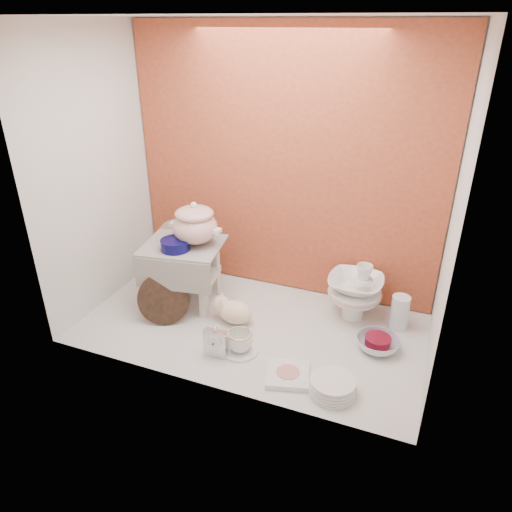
# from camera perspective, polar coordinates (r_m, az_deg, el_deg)

# --- Properties ---
(ground) EXTENTS (1.80, 1.80, 0.00)m
(ground) POSITION_cam_1_polar(r_m,az_deg,el_deg) (2.58, -0.58, -8.47)
(ground) COLOR silver
(ground) RESTS_ON ground
(niche_shell) EXTENTS (1.86, 1.03, 1.53)m
(niche_shell) POSITION_cam_1_polar(r_m,az_deg,el_deg) (2.35, 1.02, 12.94)
(niche_shell) COLOR #C14E30
(niche_shell) RESTS_ON ground
(step_stool) EXTENTS (0.48, 0.43, 0.37)m
(step_stool) POSITION_cam_1_polar(r_m,az_deg,el_deg) (2.73, -8.54, -2.11)
(step_stool) COLOR silver
(step_stool) RESTS_ON ground
(soup_tureen) EXTENTS (0.32, 0.32, 0.25)m
(soup_tureen) POSITION_cam_1_polar(r_m,az_deg,el_deg) (2.60, -7.38, 3.94)
(soup_tureen) COLOR white
(soup_tureen) RESTS_ON step_stool
(cobalt_bowl) EXTENTS (0.18, 0.18, 0.06)m
(cobalt_bowl) POSITION_cam_1_polar(r_m,az_deg,el_deg) (2.59, -9.71, 1.35)
(cobalt_bowl) COLOR #0A0943
(cobalt_bowl) RESTS_ON step_stool
(floral_platter) EXTENTS (0.36, 0.16, 0.34)m
(floral_platter) POSITION_cam_1_polar(r_m,az_deg,el_deg) (3.11, -9.40, 1.22)
(floral_platter) COLOR silver
(floral_platter) RESTS_ON ground
(blue_white_vase) EXTENTS (0.30, 0.30, 0.24)m
(blue_white_vase) POSITION_cam_1_polar(r_m,az_deg,el_deg) (2.94, -7.22, -1.27)
(blue_white_vase) COLOR silver
(blue_white_vase) RESTS_ON ground
(lacquer_tray) EXTENTS (0.31, 0.23, 0.27)m
(lacquer_tray) POSITION_cam_1_polar(r_m,az_deg,el_deg) (2.61, -11.05, -5.11)
(lacquer_tray) COLOR black
(lacquer_tray) RESTS_ON ground
(mantel_clock) EXTENTS (0.12, 0.05, 0.17)m
(mantel_clock) POSITION_cam_1_polar(r_m,az_deg,el_deg) (2.34, -4.89, -10.24)
(mantel_clock) COLOR silver
(mantel_clock) RESTS_ON ground
(plush_pig) EXTENTS (0.28, 0.24, 0.14)m
(plush_pig) POSITION_cam_1_polar(r_m,az_deg,el_deg) (2.57, -2.46, -6.74)
(plush_pig) COLOR beige
(plush_pig) RESTS_ON ground
(teacup_saucer) EXTENTS (0.23, 0.23, 0.01)m
(teacup_saucer) POSITION_cam_1_polar(r_m,az_deg,el_deg) (2.41, -1.94, -11.30)
(teacup_saucer) COLOR white
(teacup_saucer) RESTS_ON ground
(gold_rim_teacup) EXTENTS (0.16, 0.16, 0.10)m
(gold_rim_teacup) POSITION_cam_1_polar(r_m,az_deg,el_deg) (2.37, -1.96, -10.22)
(gold_rim_teacup) COLOR white
(gold_rim_teacup) RESTS_ON teacup_saucer
(lattice_dish) EXTENTS (0.24, 0.24, 0.03)m
(lattice_dish) POSITION_cam_1_polar(r_m,az_deg,el_deg) (2.26, 3.86, -14.07)
(lattice_dish) COLOR white
(lattice_dish) RESTS_ON ground
(dinner_plate_stack) EXTENTS (0.23, 0.23, 0.07)m
(dinner_plate_stack) POSITION_cam_1_polar(r_m,az_deg,el_deg) (2.19, 9.22, -15.22)
(dinner_plate_stack) COLOR white
(dinner_plate_stack) RESTS_ON ground
(crystal_bowl) EXTENTS (0.27, 0.27, 0.07)m
(crystal_bowl) POSITION_cam_1_polar(r_m,az_deg,el_deg) (2.48, 14.44, -10.20)
(crystal_bowl) COLOR silver
(crystal_bowl) RESTS_ON ground
(clear_glass_vase) EXTENTS (0.12, 0.12, 0.19)m
(clear_glass_vase) POSITION_cam_1_polar(r_m,az_deg,el_deg) (2.63, 16.90, -6.52)
(clear_glass_vase) COLOR silver
(clear_glass_vase) RESTS_ON ground
(porcelain_tower) EXTENTS (0.36, 0.36, 0.34)m
(porcelain_tower) POSITION_cam_1_polar(r_m,az_deg,el_deg) (2.63, 11.83, -4.10)
(porcelain_tower) COLOR white
(porcelain_tower) RESTS_ON ground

